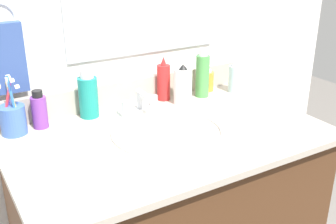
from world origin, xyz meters
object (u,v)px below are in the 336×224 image
object	(u,v)px
bottle_spray_red	(164,81)
bottle_gel_clear	(235,78)
bottle_toner_green	(202,75)
bottle_lotion_white	(183,86)
bottle_mouthwash_teal	(88,95)
faucet	(141,104)
bottle_oil_amber	(208,81)
cup_blue_plastic	(13,118)
hand_towel	(7,58)
bottle_cream_purple	(39,111)

from	to	relation	value
bottle_spray_red	bottle_gel_clear	size ratio (longest dim) A/B	1.39
bottle_toner_green	bottle_lotion_white	bearing A→B (deg)	-165.07
bottle_mouthwash_teal	bottle_gel_clear	xyz separation A→B (m)	(0.59, -0.06, -0.02)
faucet	bottle_gel_clear	size ratio (longest dim) A/B	1.33
bottle_oil_amber	bottle_lotion_white	size ratio (longest dim) A/B	0.59
bottle_mouthwash_teal	bottle_toner_green	distance (m)	0.45
bottle_gel_clear	bottle_toner_green	bearing A→B (deg)	170.06
faucet	bottle_mouthwash_teal	size ratio (longest dim) A/B	0.96
bottle_oil_amber	cup_blue_plastic	xyz separation A→B (m)	(-0.75, -0.02, 0.01)
hand_towel	bottle_oil_amber	world-z (taller)	hand_towel
bottle_spray_red	cup_blue_plastic	bearing A→B (deg)	-177.51
hand_towel	bottle_spray_red	size ratio (longest dim) A/B	1.32
bottle_toner_green	faucet	bearing A→B (deg)	-175.57
bottle_mouthwash_teal	bottle_oil_amber	size ratio (longest dim) A/B	1.89
bottle_spray_red	bottle_toner_green	size ratio (longest dim) A/B	0.90
hand_towel	bottle_mouthwash_teal	bearing A→B (deg)	-16.39
bottle_toner_green	bottle_mouthwash_teal	bearing A→B (deg)	176.06
bottle_mouthwash_teal	bottle_lotion_white	bearing A→B (deg)	-9.84
faucet	bottle_lotion_white	world-z (taller)	bottle_lotion_white
faucet	bottle_mouthwash_teal	xyz separation A→B (m)	(-0.17, 0.05, 0.05)
bottle_cream_purple	bottle_oil_amber	bearing A→B (deg)	1.22
bottle_lotion_white	bottle_gel_clear	xyz separation A→B (m)	(0.25, 0.00, -0.01)
bottle_gel_clear	cup_blue_plastic	size ratio (longest dim) A/B	0.63
hand_towel	cup_blue_plastic	distance (m)	0.19
bottle_oil_amber	bottle_spray_red	size ratio (longest dim) A/B	0.53
bottle_mouthwash_teal	bottle_spray_red	size ratio (longest dim) A/B	1.00
hand_towel	faucet	size ratio (longest dim) A/B	1.38
faucet	bottle_oil_amber	distance (m)	0.34
hand_towel	bottle_lotion_white	world-z (taller)	hand_towel
bottle_mouthwash_teal	bottle_cream_purple	size ratio (longest dim) A/B	1.33
bottle_cream_purple	bottle_toner_green	distance (m)	0.61
bottle_lotion_white	hand_towel	bearing A→B (deg)	167.47
bottle_oil_amber	bottle_mouthwash_teal	bearing A→B (deg)	-178.99
bottle_lotion_white	bottle_gel_clear	size ratio (longest dim) A/B	1.25
bottle_mouthwash_teal	bottle_lotion_white	size ratio (longest dim) A/B	1.11
bottle_mouthwash_teal	bottle_oil_amber	bearing A→B (deg)	1.01
hand_towel	bottle_mouthwash_teal	world-z (taller)	hand_towel
hand_towel	bottle_cream_purple	size ratio (longest dim) A/B	1.75
bottle_gel_clear	bottle_lotion_white	bearing A→B (deg)	-179.23
cup_blue_plastic	bottle_oil_amber	bearing A→B (deg)	1.52
bottle_oil_amber	bottle_toner_green	size ratio (longest dim) A/B	0.48
bottle_lotion_white	bottle_cream_purple	bearing A→B (deg)	173.97
bottle_spray_red	bottle_toner_green	world-z (taller)	bottle_toner_green
bottle_mouthwash_teal	cup_blue_plastic	distance (m)	0.25
hand_towel	cup_blue_plastic	xyz separation A→B (m)	(-0.02, -0.08, -0.17)
faucet	bottle_oil_amber	bearing A→B (deg)	10.38
bottle_spray_red	bottle_gel_clear	world-z (taller)	bottle_spray_red
cup_blue_plastic	bottle_toner_green	bearing A→B (deg)	-1.61
faucet	cup_blue_plastic	distance (m)	0.42
faucet	bottle_mouthwash_teal	distance (m)	0.18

